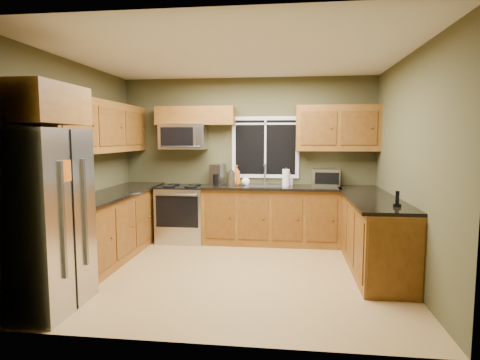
% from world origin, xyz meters
% --- Properties ---
extents(floor, '(4.20, 4.20, 0.00)m').
position_xyz_m(floor, '(0.00, 0.00, 0.00)').
color(floor, '#A78049').
rests_on(floor, ground).
extents(ceiling, '(4.20, 4.20, 0.00)m').
position_xyz_m(ceiling, '(0.00, 0.00, 2.70)').
color(ceiling, white).
rests_on(ceiling, back_wall).
extents(back_wall, '(4.20, 0.00, 4.20)m').
position_xyz_m(back_wall, '(0.00, 1.80, 1.35)').
color(back_wall, '#474327').
rests_on(back_wall, ground).
extents(front_wall, '(4.20, 0.00, 4.20)m').
position_xyz_m(front_wall, '(0.00, -1.80, 1.35)').
color(front_wall, '#474327').
rests_on(front_wall, ground).
extents(left_wall, '(0.00, 3.60, 3.60)m').
position_xyz_m(left_wall, '(-2.10, 0.00, 1.35)').
color(left_wall, '#474327').
rests_on(left_wall, ground).
extents(right_wall, '(0.00, 3.60, 3.60)m').
position_xyz_m(right_wall, '(2.10, 0.00, 1.35)').
color(right_wall, '#474327').
rests_on(right_wall, ground).
extents(window, '(1.12, 0.03, 1.02)m').
position_xyz_m(window, '(0.30, 1.78, 1.55)').
color(window, white).
rests_on(window, back_wall).
extents(base_cabinets_left, '(0.60, 2.65, 0.90)m').
position_xyz_m(base_cabinets_left, '(-1.80, 0.48, 0.45)').
color(base_cabinets_left, brown).
rests_on(base_cabinets_left, ground).
extents(countertop_left, '(0.65, 2.65, 0.04)m').
position_xyz_m(countertop_left, '(-1.78, 0.48, 0.92)').
color(countertop_left, black).
rests_on(countertop_left, base_cabinets_left).
extents(base_cabinets_back, '(2.17, 0.60, 0.90)m').
position_xyz_m(base_cabinets_back, '(0.42, 1.50, 0.45)').
color(base_cabinets_back, brown).
rests_on(base_cabinets_back, ground).
extents(countertop_back, '(2.17, 0.65, 0.04)m').
position_xyz_m(countertop_back, '(0.42, 1.48, 0.92)').
color(countertop_back, black).
rests_on(countertop_back, base_cabinets_back).
extents(base_cabinets_peninsula, '(0.60, 2.52, 0.90)m').
position_xyz_m(base_cabinets_peninsula, '(1.80, 0.54, 0.45)').
color(base_cabinets_peninsula, brown).
rests_on(base_cabinets_peninsula, ground).
extents(countertop_peninsula, '(0.65, 2.50, 0.04)m').
position_xyz_m(countertop_peninsula, '(1.78, 0.55, 0.92)').
color(countertop_peninsula, black).
rests_on(countertop_peninsula, base_cabinets_peninsula).
extents(upper_cabinets_left, '(0.33, 2.65, 0.72)m').
position_xyz_m(upper_cabinets_left, '(-1.94, 0.48, 1.86)').
color(upper_cabinets_left, brown).
rests_on(upper_cabinets_left, left_wall).
extents(upper_cabinets_back_left, '(1.30, 0.33, 0.30)m').
position_xyz_m(upper_cabinets_back_left, '(-0.85, 1.64, 2.07)').
color(upper_cabinets_back_left, brown).
rests_on(upper_cabinets_back_left, back_wall).
extents(upper_cabinets_back_right, '(1.30, 0.33, 0.72)m').
position_xyz_m(upper_cabinets_back_right, '(1.45, 1.64, 1.86)').
color(upper_cabinets_back_right, brown).
rests_on(upper_cabinets_back_right, back_wall).
extents(upper_cabinet_over_fridge, '(0.72, 0.90, 0.38)m').
position_xyz_m(upper_cabinet_over_fridge, '(-1.74, -1.30, 2.03)').
color(upper_cabinet_over_fridge, brown).
rests_on(upper_cabinet_over_fridge, left_wall).
extents(refrigerator, '(0.74, 0.90, 1.80)m').
position_xyz_m(refrigerator, '(-1.74, -1.30, 0.90)').
color(refrigerator, '#B7B7BC').
rests_on(refrigerator, ground).
extents(range, '(0.76, 0.69, 0.94)m').
position_xyz_m(range, '(-1.05, 1.47, 0.47)').
color(range, '#B7B7BC').
rests_on(range, ground).
extents(microwave, '(0.76, 0.41, 0.42)m').
position_xyz_m(microwave, '(-1.05, 1.61, 1.73)').
color(microwave, '#B7B7BC').
rests_on(microwave, back_wall).
extents(sink, '(0.60, 0.42, 0.36)m').
position_xyz_m(sink, '(0.30, 1.49, 0.95)').
color(sink, slate).
rests_on(sink, countertop_back).
extents(toaster_oven, '(0.46, 0.37, 0.27)m').
position_xyz_m(toaster_oven, '(1.29, 1.62, 1.08)').
color(toaster_oven, '#B7B7BC').
rests_on(toaster_oven, countertop_back).
extents(coffee_maker, '(0.25, 0.30, 0.33)m').
position_xyz_m(coffee_maker, '(-0.49, 1.64, 1.10)').
color(coffee_maker, slate).
rests_on(coffee_maker, countertop_back).
extents(kettle, '(0.20, 0.20, 0.28)m').
position_xyz_m(kettle, '(-0.22, 1.41, 1.07)').
color(kettle, '#B7B7BC').
rests_on(kettle, countertop_back).
extents(paper_towel_roll, '(0.15, 0.15, 0.30)m').
position_xyz_m(paper_towel_roll, '(0.65, 1.47, 1.08)').
color(paper_towel_roll, white).
rests_on(paper_towel_roll, countertop_back).
extents(soap_bottle_a, '(0.17, 0.17, 0.33)m').
position_xyz_m(soap_bottle_a, '(-0.15, 1.53, 1.10)').
color(soap_bottle_a, '#CF6213').
rests_on(soap_bottle_a, countertop_back).
extents(soap_bottle_b, '(0.12, 0.12, 0.20)m').
position_xyz_m(soap_bottle_b, '(0.70, 1.65, 1.04)').
color(soap_bottle_b, white).
rests_on(soap_bottle_b, countertop_back).
extents(soap_bottle_c, '(0.18, 0.18, 0.17)m').
position_xyz_m(soap_bottle_c, '(0.00, 1.54, 1.03)').
color(soap_bottle_c, white).
rests_on(soap_bottle_c, countertop_back).
extents(cordless_phone, '(0.09, 0.09, 0.18)m').
position_xyz_m(cordless_phone, '(1.90, -0.29, 0.99)').
color(cordless_phone, black).
rests_on(cordless_phone, countertop_peninsula).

